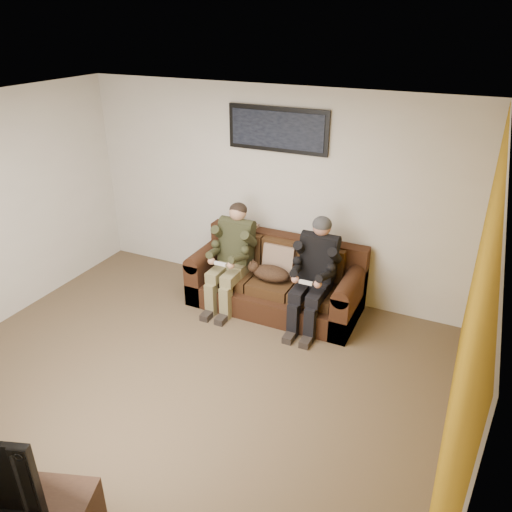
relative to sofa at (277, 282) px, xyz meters
The scene contains 12 objects.
floor 1.88m from the sofa, 99.94° to the right, with size 5.00×5.00×0.00m, color brown.
ceiling 2.94m from the sofa, 99.94° to the right, with size 5.00×5.00×0.00m, color silver.
wall_back 1.12m from the sofa, 126.88° to the left, with size 5.00×5.00×0.00m, color beige.
wall_right 3.01m from the sofa, 39.91° to the right, with size 4.50×4.50×0.00m, color beige.
accent_wall_right 3.00m from the sofa, 40.04° to the right, with size 4.50×4.50×0.00m, color #AC7D11.
sofa is the anchor object (origin of this frame).
throw_pillow 0.29m from the sofa, 90.00° to the left, with size 0.40×0.11×0.38m, color #8E725D.
throw_blanket 0.86m from the sofa, 157.45° to the left, with size 0.42×0.21×0.08m, color tan.
person_left 0.68m from the sofa, 162.02° to the right, with size 0.51×0.87×1.27m.
person_right 0.68m from the sofa, 17.94° to the right, with size 0.51×0.86×1.28m.
cat 0.26m from the sofa, 102.41° to the right, with size 0.66×0.26×0.24m.
framed_poster 1.83m from the sofa, 117.03° to the left, with size 1.25×0.05×0.52m.
Camera 1 is at (2.38, -3.19, 3.32)m, focal length 35.00 mm.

